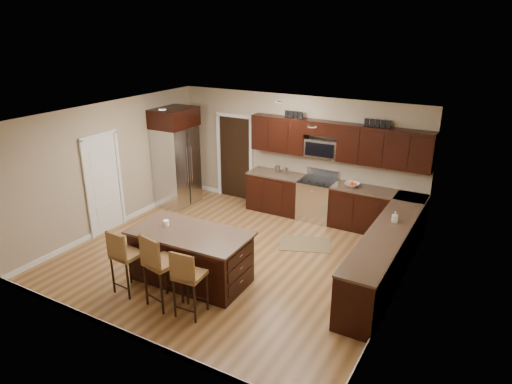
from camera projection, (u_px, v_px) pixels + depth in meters
The scene contains 23 objects.
floor at pixel (233, 257), 8.70m from camera, with size 6.00×6.00×0.00m, color olive.
ceiling at pixel (230, 116), 7.75m from camera, with size 6.00×6.00×0.00m, color silver.
wall_back at pixel (296, 154), 10.46m from camera, with size 6.00×6.00×0.00m, color tan.
wall_left at pixel (112, 166), 9.61m from camera, with size 5.50×5.50×0.00m, color tan.
wall_right at pixel (401, 225), 6.84m from camera, with size 5.50×5.50×0.00m, color tan.
base_cabinets at pixel (356, 228), 8.83m from camera, with size 4.02×3.96×0.92m.
upper_cabinets at pixel (338, 140), 9.67m from camera, with size 4.00×0.33×0.80m.
range at pixel (317, 199), 10.21m from camera, with size 0.76×0.64×1.11m.
microwave at pixel (322, 148), 9.94m from camera, with size 0.76×0.31×0.40m, color silver.
doorway at pixel (235, 158), 11.33m from camera, with size 0.85×0.03×2.06m, color black.
pantry_door at pixel (103, 185), 9.47m from camera, with size 0.03×0.80×2.04m, color white.
letter_decor at pixel (333, 119), 9.58m from camera, with size 2.20×0.03×0.15m, color black, non-canonical shape.
island at pixel (191, 258), 7.77m from camera, with size 2.06×1.13×0.92m.
stool_left at pixel (123, 255), 7.31m from camera, with size 0.44×0.44×1.12m.
stool_mid at pixel (158, 263), 6.94m from camera, with size 0.54×0.54×1.22m.
stool_right at pixel (187, 276), 6.71m from camera, with size 0.45×0.45×1.11m.
refrigerator at pixel (176, 156), 10.83m from camera, with size 0.79×1.02×2.35m.
floor_mat at pixel (305, 244), 9.18m from camera, with size 1.01×0.67×0.01m, color olive.
fruit_bowl at pixel (352, 185), 9.68m from camera, with size 0.31×0.31×0.08m, color silver.
soap_bottle at pixel (395, 217), 7.93m from camera, with size 0.09×0.09×0.20m, color #B2B2B2.
canister_tall at pixel (278, 169), 10.48m from camera, with size 0.12×0.12×0.19m, color silver.
canister_short at pixel (285, 171), 10.39m from camera, with size 0.11×0.11×0.17m, color silver.
island_jar at pixel (166, 223), 7.81m from camera, with size 0.10×0.10×0.10m, color white.
Camera 1 is at (4.18, -6.49, 4.21)m, focal length 32.00 mm.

